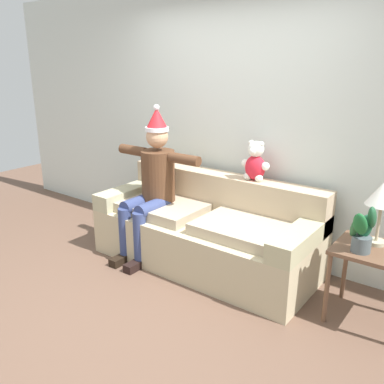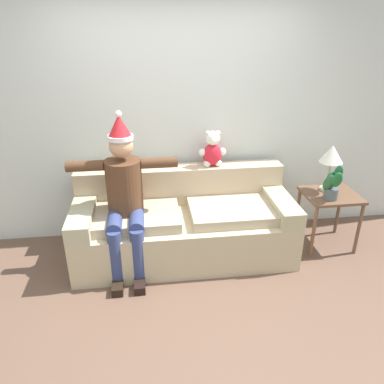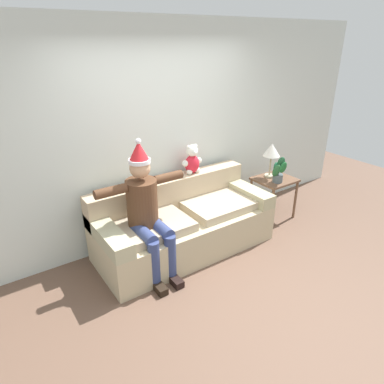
{
  "view_description": "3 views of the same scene",
  "coord_description": "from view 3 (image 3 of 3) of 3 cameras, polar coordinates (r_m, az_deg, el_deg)",
  "views": [
    {
      "loc": [
        2.16,
        -2.11,
        1.95
      ],
      "look_at": [
        -0.07,
        0.85,
        0.77
      ],
      "focal_mm": 38.87,
      "sensor_mm": 36.0,
      "label": 1
    },
    {
      "loc": [
        -0.34,
        -2.34,
        2.24
      ],
      "look_at": [
        0.06,
        0.82,
        0.78
      ],
      "focal_mm": 34.72,
      "sensor_mm": 36.0,
      "label": 2
    },
    {
      "loc": [
        -2.03,
        -2.13,
        2.47
      ],
      "look_at": [
        0.02,
        0.83,
        0.84
      ],
      "focal_mm": 32.17,
      "sensor_mm": 36.0,
      "label": 3
    }
  ],
  "objects": [
    {
      "name": "ground_plane",
      "position": [
        3.84,
        7.13,
        -15.85
      ],
      "size": [
        10.0,
        10.0,
        0.0
      ],
      "primitive_type": "plane",
      "color": "brown"
    },
    {
      "name": "back_wall",
      "position": [
        4.35,
        -5.65,
        9.34
      ],
      "size": [
        7.0,
        0.1,
        2.7
      ],
      "primitive_type": "cube",
      "color": "silver",
      "rests_on": "ground_plane"
    },
    {
      "name": "couch",
      "position": [
        4.3,
        -1.53,
        -5.31
      ],
      "size": [
        2.19,
        0.92,
        0.85
      ],
      "color": "#C0B08B",
      "rests_on": "ground_plane"
    },
    {
      "name": "person_seated",
      "position": [
        3.72,
        -7.55,
        -2.79
      ],
      "size": [
        1.02,
        0.77,
        1.54
      ],
      "color": "#533420",
      "rests_on": "ground_plane"
    },
    {
      "name": "teddy_bear",
      "position": [
        4.41,
        0.04,
        5.25
      ],
      "size": [
        0.29,
        0.17,
        0.38
      ],
      "color": "red",
      "rests_on": "couch"
    },
    {
      "name": "side_table",
      "position": [
        5.11,
        13.46,
        1.17
      ],
      "size": [
        0.55,
        0.49,
        0.61
      ],
      "color": "brown",
      "rests_on": "ground_plane"
    },
    {
      "name": "table_lamp",
      "position": [
        5.0,
        13.07,
        6.56
      ],
      "size": [
        0.24,
        0.24,
        0.5
      ],
      "color": "#BCB797",
      "rests_on": "side_table"
    },
    {
      "name": "potted_plant",
      "position": [
        4.9,
        14.18,
        3.37
      ],
      "size": [
        0.2,
        0.23,
        0.38
      ],
      "color": "#4E5B5F",
      "rests_on": "side_table"
    }
  ]
}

